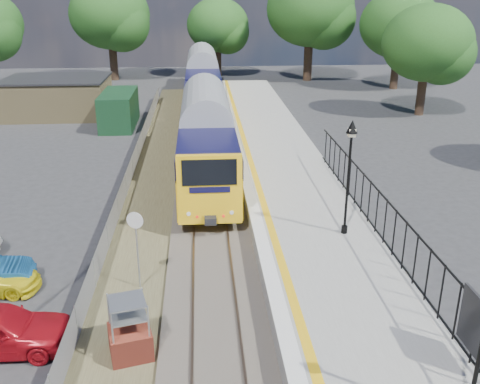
{
  "coord_description": "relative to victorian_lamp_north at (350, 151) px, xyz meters",
  "views": [
    {
      "loc": [
        -0.29,
        -12.94,
        10.11
      ],
      "look_at": [
        1.28,
        7.98,
        2.0
      ],
      "focal_mm": 40.0,
      "sensor_mm": 36.0,
      "label": 1
    }
  ],
  "objects": [
    {
      "name": "tree_line",
      "position": [
        -3.9,
        36.0,
        2.31
      ],
      "size": [
        56.8,
        43.8,
        11.88
      ],
      "color": "#332319",
      "rests_on": "ground"
    },
    {
      "name": "brick_plinth",
      "position": [
        -7.8,
        -5.87,
        -3.39
      ],
      "size": [
        1.43,
        1.43,
        1.9
      ],
      "rotation": [
        0.0,
        0.0,
        0.25
      ],
      "color": "#9A3627",
      "rests_on": "ground"
    },
    {
      "name": "wire_fence",
      "position": [
        -9.5,
        6.0,
        -3.7
      ],
      "size": [
        0.06,
        52.0,
        1.2
      ],
      "color": "#999EA3",
      "rests_on": "ground"
    },
    {
      "name": "platform_edge",
      "position": [
        -3.16,
        2.0,
        -3.39
      ],
      "size": [
        0.9,
        70.0,
        0.01
      ],
      "color": "silver",
      "rests_on": "platform"
    },
    {
      "name": "train",
      "position": [
        -5.3,
        22.09,
        -1.96
      ],
      "size": [
        2.82,
        40.83,
        3.51
      ],
      "color": "yellow",
      "rests_on": "ground"
    },
    {
      "name": "platform",
      "position": [
        -1.1,
        2.0,
        -3.85
      ],
      "size": [
        5.0,
        70.0,
        0.9
      ],
      "primitive_type": "cube",
      "color": "gray",
      "rests_on": "ground"
    },
    {
      "name": "palisade_fence",
      "position": [
        1.25,
        -3.76,
        -2.46
      ],
      "size": [
        0.12,
        26.0,
        2.0
      ],
      "color": "black",
      "rests_on": "platform"
    },
    {
      "name": "track_bed",
      "position": [
        -5.77,
        3.67,
        -4.21
      ],
      "size": [
        5.9,
        80.0,
        0.29
      ],
      "color": "#473F38",
      "rests_on": "ground"
    },
    {
      "name": "victorian_lamp_north",
      "position": [
        0.0,
        0.0,
        0.0
      ],
      "size": [
        0.44,
        0.44,
        4.6
      ],
      "color": "black",
      "rests_on": "platform"
    },
    {
      "name": "speed_sign",
      "position": [
        -7.91,
        -2.17,
        -2.24
      ],
      "size": [
        0.58,
        0.2,
        2.99
      ],
      "rotation": [
        0.0,
        0.0,
        -0.3
      ],
      "color": "#999EA3",
      "rests_on": "ground"
    },
    {
      "name": "ground",
      "position": [
        -5.3,
        -6.0,
        -4.3
      ],
      "size": [
        120.0,
        120.0,
        0.0
      ],
      "primitive_type": "plane",
      "color": "#2D2D30",
      "rests_on": "ground"
    },
    {
      "name": "outbuilding",
      "position": [
        -16.21,
        25.21,
        -2.78
      ],
      "size": [
        10.8,
        10.1,
        3.12
      ],
      "color": "#938053",
      "rests_on": "ground"
    }
  ]
}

